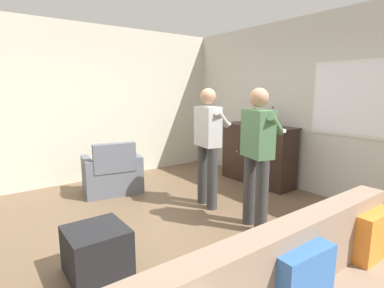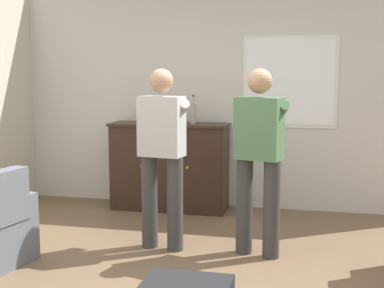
# 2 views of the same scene
# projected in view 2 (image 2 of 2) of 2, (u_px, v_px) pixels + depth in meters

# --- Properties ---
(ground) EXTENTS (10.40, 10.40, 0.00)m
(ground) POSITION_uv_depth(u_px,v_px,m) (173.00, 288.00, 4.11)
(ground) COLOR brown
(wall_back_with_window) EXTENTS (5.20, 0.15, 2.80)m
(wall_back_with_window) POSITION_uv_depth(u_px,v_px,m) (231.00, 92.00, 6.48)
(wall_back_with_window) COLOR beige
(wall_back_with_window) RESTS_ON ground
(sideboard_cabinet) EXTENTS (1.41, 0.49, 1.04)m
(sideboard_cabinet) POSITION_uv_depth(u_px,v_px,m) (170.00, 166.00, 6.41)
(sideboard_cabinet) COLOR black
(sideboard_cabinet) RESTS_ON ground
(bottle_wine_green) EXTENTS (0.07, 0.07, 0.25)m
(bottle_wine_green) POSITION_uv_depth(u_px,v_px,m) (148.00, 114.00, 6.38)
(bottle_wine_green) COLOR gray
(bottle_wine_green) RESTS_ON sideboard_cabinet
(bottle_liquor_amber) EXTENTS (0.06, 0.06, 0.34)m
(bottle_liquor_amber) POSITION_uv_depth(u_px,v_px,m) (193.00, 113.00, 6.25)
(bottle_liquor_amber) COLOR gray
(bottle_liquor_amber) RESTS_ON sideboard_cabinet
(bottle_spirits_clear) EXTENTS (0.08, 0.08, 0.30)m
(bottle_spirits_clear) POSITION_uv_depth(u_px,v_px,m) (162.00, 114.00, 6.31)
(bottle_spirits_clear) COLOR gray
(bottle_spirits_clear) RESTS_ON sideboard_cabinet
(person_standing_left) EXTENTS (0.55, 0.50, 1.68)m
(person_standing_left) POSITION_uv_depth(u_px,v_px,m) (162.00, 150.00, 4.92)
(person_standing_left) COLOR #383838
(person_standing_left) RESTS_ON ground
(person_standing_right) EXTENTS (0.54, 0.52, 1.68)m
(person_standing_right) POSITION_uv_depth(u_px,v_px,m) (259.00, 153.00, 4.74)
(person_standing_right) COLOR #383838
(person_standing_right) RESTS_ON ground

